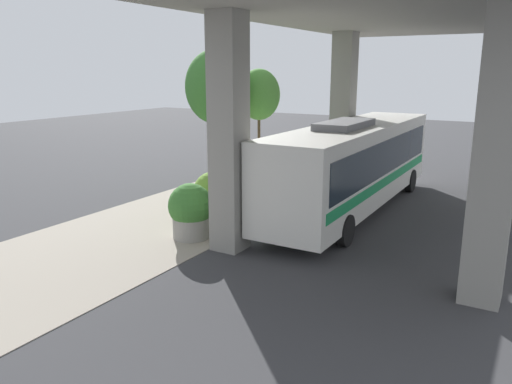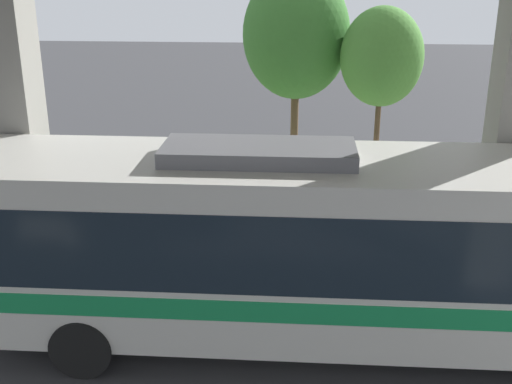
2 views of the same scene
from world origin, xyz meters
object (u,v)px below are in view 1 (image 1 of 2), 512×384
Objects in this scene: bus at (354,161)px; street_tree_near at (216,87)px; street_tree_far at (259,95)px; planter_back at (191,211)px; fire_hydrant at (263,198)px; planter_middle at (232,186)px; planter_front at (213,196)px.

street_tree_near reaches higher than bus.
planter_back is at bearing -77.97° from street_tree_far.
bus reaches higher than fire_hydrant.
bus is 6.72× the size of planter_back.
bus is 1.98× the size of street_tree_near.
planter_middle is 0.26× the size of street_tree_near.
street_tree_far reaches higher than fire_hydrant.
fire_hydrant is at bearing 82.69° from planter_back.
street_tree_near is at bearing 115.77° from planter_back.
street_tree_near is 2.16m from street_tree_far.
planter_front reaches higher than fire_hydrant.
street_tree_near is at bearing 157.60° from fire_hydrant.
street_tree_far reaches higher than planter_middle.
planter_middle is at bearing 104.76° from planter_back.
planter_back is at bearing -97.31° from fire_hydrant.
street_tree_near is (-5.80, -0.71, 2.66)m from bus.
bus is 6.98× the size of planter_front.
planter_front is at bearing -123.69° from fire_hydrant.
planter_back is 0.34× the size of street_tree_far.
planter_front is 1.99m from planter_middle.
street_tree_near is at bearing 144.98° from planter_middle.
planter_front is 0.28× the size of street_tree_near.
street_tree_near is (-1.79, 2.88, 3.74)m from planter_front.
planter_middle is 0.88× the size of planter_back.
planter_middle is (-1.56, 0.25, 0.27)m from fire_hydrant.
street_tree_near is 1.14× the size of street_tree_far.
bus is 11.58× the size of fire_hydrant.
fire_hydrant is 0.66× the size of planter_middle.
planter_middle is 0.30× the size of street_tree_far.
planter_front is at bearing -138.14° from bus.
bus is 5.50m from street_tree_far.
planter_middle is 4.21m from planter_back.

